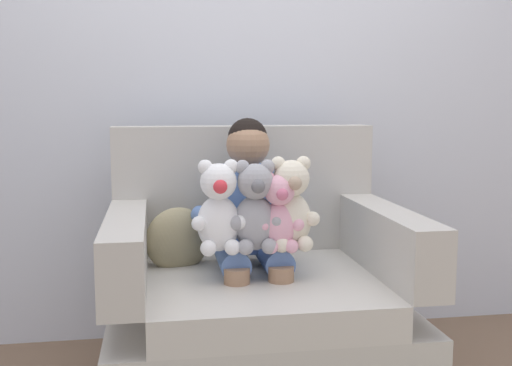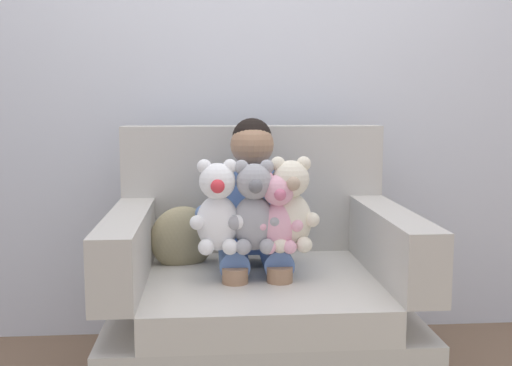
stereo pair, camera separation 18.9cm
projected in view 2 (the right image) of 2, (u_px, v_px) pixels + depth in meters
name	position (u px, v px, depth m)	size (l,w,h in m)	color
back_wall	(247.00, 63.00, 2.91)	(6.00, 0.10, 2.60)	silver
armchair	(259.00, 307.00, 2.38)	(1.11, 0.93, 1.01)	#BCB7AD
seated_child	(253.00, 214.00, 2.36)	(0.45, 0.39, 0.82)	#597AB7
plush_white	(218.00, 209.00, 2.19)	(0.20, 0.16, 0.33)	white
plush_cream	(291.00, 207.00, 2.22)	(0.20, 0.16, 0.34)	silver
plush_pink	(278.00, 214.00, 2.19)	(0.17, 0.14, 0.29)	#EAA8BC
plush_grey	(254.00, 209.00, 2.19)	(0.20, 0.16, 0.33)	#9E9EA3
throw_pillow	(183.00, 238.00, 2.45)	(0.26, 0.12, 0.26)	#998C66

